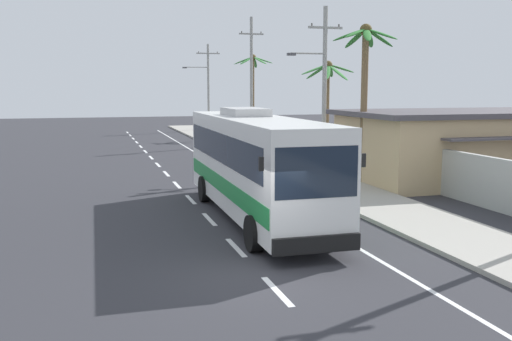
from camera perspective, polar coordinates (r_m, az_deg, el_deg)
name	(u,v)px	position (r m, az deg, el deg)	size (l,w,h in m)	color
ground_plane	(261,274)	(14.44, 0.52, -10.24)	(160.00, 160.00, 0.00)	#303035
sidewalk_kerb	(342,190)	(25.89, 8.53, -1.90)	(3.20, 90.00, 0.14)	#A8A399
lane_markings	(216,180)	(28.66, -3.95, -0.99)	(3.51, 71.00, 0.01)	white
boundary_wall	(377,156)	(30.99, 11.84, 1.39)	(0.24, 60.00, 1.98)	#B2B2AD
coach_bus_foreground	(255,162)	(20.09, -0.06, 0.82)	(2.91, 11.63, 3.82)	white
motorcycle_beside_bus	(253,165)	(29.53, -0.30, 0.53)	(0.56, 1.96, 1.54)	black
pedestrian_near_kerb	(284,156)	(30.76, 2.82, 1.40)	(0.36, 0.36, 1.54)	red
utility_pole_mid	(323,85)	(31.60, 6.65, 8.37)	(3.10, 0.24, 8.84)	#9E9E99
utility_pole_far	(251,79)	(46.85, -0.46, 9.02)	(2.00, 0.24, 10.13)	#9E9E99
utility_pole_distant	(207,84)	(62.26, -4.83, 8.48)	(3.98, 0.24, 9.14)	#9E9E99
palm_nearest	(253,77)	(53.30, -0.28, 9.27)	(3.52, 3.25, 7.58)	brown
palm_second	(328,85)	(36.56, 7.10, 8.39)	(3.74, 3.27, 6.23)	brown
palm_third	(365,73)	(27.61, 10.68, 9.43)	(2.88, 2.86, 7.48)	brown
roadside_building	(480,145)	(31.01, 21.27, 2.41)	(13.75, 7.59, 3.45)	tan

